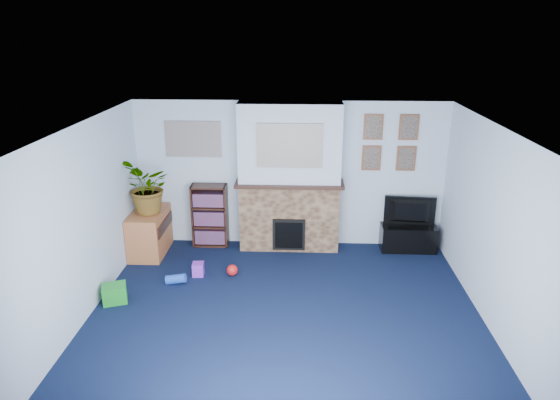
{
  "coord_description": "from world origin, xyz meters",
  "views": [
    {
      "loc": [
        0.17,
        -5.54,
        3.52
      ],
      "look_at": [
        -0.1,
        0.92,
        1.23
      ],
      "focal_mm": 32.0,
      "sensor_mm": 36.0,
      "label": 1
    }
  ],
  "objects_px": {
    "bookshelf": "(210,217)",
    "sideboard": "(150,233)",
    "television": "(410,212)",
    "tv_stand": "(408,237)"
  },
  "relations": [
    {
      "from": "tv_stand",
      "to": "bookshelf",
      "type": "height_order",
      "value": "bookshelf"
    },
    {
      "from": "bookshelf",
      "to": "sideboard",
      "type": "bearing_deg",
      "value": -158.92
    },
    {
      "from": "television",
      "to": "bookshelf",
      "type": "height_order",
      "value": "bookshelf"
    },
    {
      "from": "television",
      "to": "tv_stand",
      "type": "bearing_deg",
      "value": 95.12
    },
    {
      "from": "bookshelf",
      "to": "television",
      "type": "bearing_deg",
      "value": -0.99
    },
    {
      "from": "tv_stand",
      "to": "bookshelf",
      "type": "distance_m",
      "value": 3.28
    },
    {
      "from": "television",
      "to": "sideboard",
      "type": "xyz_separation_m",
      "value": [
        -4.19,
        -0.3,
        -0.31
      ]
    },
    {
      "from": "television",
      "to": "sideboard",
      "type": "distance_m",
      "value": 4.21
    },
    {
      "from": "television",
      "to": "sideboard",
      "type": "relative_size",
      "value": 0.9
    },
    {
      "from": "bookshelf",
      "to": "sideboard",
      "type": "relative_size",
      "value": 1.16
    }
  ]
}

